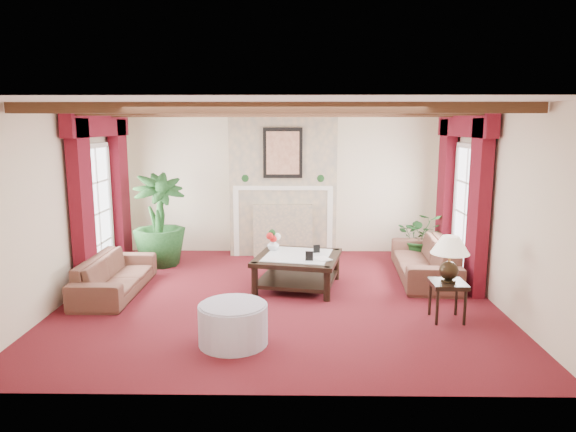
{
  "coord_description": "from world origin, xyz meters",
  "views": [
    {
      "loc": [
        0.23,
        -7.11,
        2.46
      ],
      "look_at": [
        0.12,
        0.4,
        1.12
      ],
      "focal_mm": 32.0,
      "sensor_mm": 36.0,
      "label": 1
    }
  ],
  "objects_px": {
    "sofa_left": "(115,269)",
    "ottoman": "(233,324)",
    "potted_palm": "(160,240)",
    "sofa_right": "(424,253)",
    "coffee_table": "(298,271)",
    "side_table": "(447,301)"
  },
  "relations": [
    {
      "from": "side_table",
      "to": "ottoman",
      "type": "bearing_deg",
      "value": -163.96
    },
    {
      "from": "sofa_left",
      "to": "ottoman",
      "type": "relative_size",
      "value": 2.38
    },
    {
      "from": "coffee_table",
      "to": "sofa_left",
      "type": "bearing_deg",
      "value": -162.12
    },
    {
      "from": "coffee_table",
      "to": "ottoman",
      "type": "bearing_deg",
      "value": -98.03
    },
    {
      "from": "side_table",
      "to": "coffee_table",
      "type": "bearing_deg",
      "value": 145.24
    },
    {
      "from": "potted_palm",
      "to": "side_table",
      "type": "relative_size",
      "value": 3.68
    },
    {
      "from": "ottoman",
      "to": "sofa_right",
      "type": "bearing_deg",
      "value": 42.93
    },
    {
      "from": "sofa_left",
      "to": "coffee_table",
      "type": "height_order",
      "value": "sofa_left"
    },
    {
      "from": "sofa_right",
      "to": "ottoman",
      "type": "bearing_deg",
      "value": -42.74
    },
    {
      "from": "sofa_right",
      "to": "potted_palm",
      "type": "relative_size",
      "value": 1.16
    },
    {
      "from": "potted_palm",
      "to": "coffee_table",
      "type": "height_order",
      "value": "potted_palm"
    },
    {
      "from": "coffee_table",
      "to": "ottoman",
      "type": "height_order",
      "value": "coffee_table"
    },
    {
      "from": "sofa_left",
      "to": "side_table",
      "type": "xyz_separation_m",
      "value": [
        4.6,
        -1.02,
        -0.11
      ]
    },
    {
      "from": "sofa_left",
      "to": "sofa_right",
      "type": "xyz_separation_m",
      "value": [
        4.76,
        0.83,
        0.05
      ]
    },
    {
      "from": "side_table",
      "to": "sofa_left",
      "type": "bearing_deg",
      "value": 167.51
    },
    {
      "from": "potted_palm",
      "to": "sofa_left",
      "type": "bearing_deg",
      "value": -99.92
    },
    {
      "from": "sofa_right",
      "to": "ottoman",
      "type": "distance_m",
      "value": 3.82
    },
    {
      "from": "potted_palm",
      "to": "ottoman",
      "type": "xyz_separation_m",
      "value": [
        1.69,
        -3.31,
        -0.22
      ]
    },
    {
      "from": "sofa_right",
      "to": "side_table",
      "type": "xyz_separation_m",
      "value": [
        -0.16,
        -1.84,
        -0.16
      ]
    },
    {
      "from": "potted_palm",
      "to": "coffee_table",
      "type": "xyz_separation_m",
      "value": [
        2.43,
        -1.24,
        -0.21
      ]
    },
    {
      "from": "sofa_right",
      "to": "potted_palm",
      "type": "bearing_deg",
      "value": -94.68
    },
    {
      "from": "coffee_table",
      "to": "side_table",
      "type": "relative_size",
      "value": 2.41
    }
  ]
}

